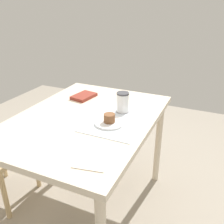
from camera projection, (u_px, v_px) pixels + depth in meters
The scene contains 9 objects.
ground_plane at pixel (90, 208), 1.90m from camera, with size 4.40×4.40×0.02m, color #9E9384.
dining_table at pixel (86, 128), 1.61m from camera, with size 1.15×0.84×0.76m.
placemat at pixel (118, 120), 1.53m from camera, with size 0.46×0.33×0.00m, color white.
pastry_plate at pixel (109, 123), 1.48m from camera, with size 0.18×0.18×0.01m, color white.
pastry at pixel (109, 118), 1.47m from camera, with size 0.07×0.07×0.05m, color brown.
coffee_coaster at pixel (123, 111), 1.64m from camera, with size 0.09×0.09×0.01m, color #99999E.
coffee_mug at pixel (123, 102), 1.62m from camera, with size 0.11×0.08×0.13m.
paper_napkin at pixel (92, 160), 1.15m from camera, with size 0.15×0.15×0.00m, color silver.
small_book at pixel (84, 96), 1.88m from camera, with size 0.18×0.12×0.02m, color maroon.
Camera 1 is at (-1.23, -0.74, 1.44)m, focal length 40.00 mm.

